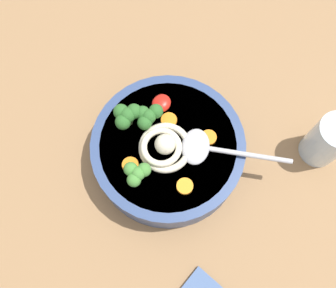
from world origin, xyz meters
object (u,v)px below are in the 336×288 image
Objects in this scene: soup_spoon at (204,148)px; drinking_glass at (328,141)px; noodle_pile at (164,147)px; soup_bowl at (168,150)px.

soup_spoon is 1.73× the size of drinking_glass.
noodle_pile is at bearing -171.36° from soup_spoon.
noodle_pile reaches higher than soup_spoon.
soup_bowl is 6.94cm from soup_spoon.
drinking_glass is (-12.90, 15.89, -2.30)cm from soup_spoon.
noodle_pile is at bearing -1.94° from soup_bowl.
drinking_glass is at bearing 125.77° from soup_bowl.
soup_bowl is 4.39cm from noodle_pile.
soup_spoon reaches higher than soup_bowl.
noodle_pile is 6.26cm from soup_spoon.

